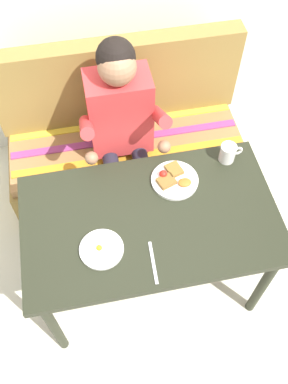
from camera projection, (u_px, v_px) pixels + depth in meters
The scene contains 8 objects.
ground_plane at pixel (149, 278), 2.58m from camera, with size 8.00×8.00×0.00m, color beige.
table at pixel (150, 226), 2.04m from camera, with size 1.20×0.70×0.73m.
couch at pixel (125, 147), 2.72m from camera, with size 1.44×0.56×1.00m.
person at pixel (122, 124), 2.28m from camera, with size 0.45×0.61×1.21m.
plate_breakfast at pixel (174, 179), 2.08m from camera, with size 0.23×0.23×0.05m.
plate_eggs at pixel (101, 249), 1.87m from camera, with size 0.20×0.20×0.04m.
coffee_mug at pixel (228, 153), 2.12m from camera, with size 0.12×0.08×0.10m.
knife at pixel (153, 262), 1.85m from camera, with size 0.01×0.20×0.01m, color silver.
Camera 1 is at (-0.22, -0.97, 2.44)m, focal length 39.83 mm.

